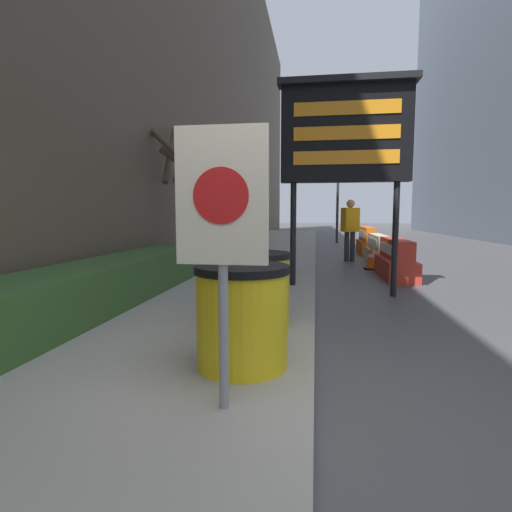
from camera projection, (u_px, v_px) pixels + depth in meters
name	position (u px, v px, depth m)	size (l,w,h in m)	color
ground_plane	(314.00, 437.00, 2.43)	(120.00, 120.00, 0.00)	#474749
sidewalk_left	(60.00, 406.00, 2.67)	(3.37, 56.00, 0.15)	gray
building_left_facade	(198.00, 11.00, 11.83)	(0.40, 50.40, 14.75)	brown
hedge_strip	(115.00, 280.00, 5.55)	(0.90, 5.59, 0.58)	#335628
bare_tree	(190.00, 196.00, 8.67)	(1.81, 1.93, 3.18)	#4C3D2D
barrel_drum_foreground	(242.00, 316.00, 3.14)	(0.75, 0.75, 0.81)	yellow
barrel_drum_middle	(255.00, 290.00, 4.19)	(0.75, 0.75, 0.81)	yellow
warning_sign	(222.00, 218.00, 2.36)	(0.55, 0.08, 1.72)	gray
message_board	(346.00, 134.00, 6.45)	(2.20, 0.36, 3.51)	black
jersey_barrier_red_striped	(395.00, 261.00, 8.56)	(0.60, 2.01, 0.83)	red
jersey_barrier_cream	(378.00, 251.00, 10.93)	(0.52, 2.02, 0.80)	beige
jersey_barrier_orange_far	(367.00, 242.00, 13.46)	(0.50, 2.07, 0.93)	orange
traffic_cone_near	(371.00, 258.00, 9.81)	(0.33, 0.33, 0.59)	black
traffic_cone_mid	(401.00, 251.00, 10.62)	(0.43, 0.43, 0.77)	black
traffic_light_near_curb	(338.00, 173.00, 18.66)	(0.28, 0.45, 4.56)	#2D2D30
pedestrian_worker	(350.00, 225.00, 11.43)	(0.54, 0.47, 1.77)	#333338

